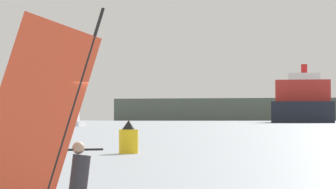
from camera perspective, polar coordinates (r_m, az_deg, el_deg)
windsurfer at (r=14.00m, az=-7.40°, el=-5.17°), size 3.56×1.45×3.93m
cargo_ship at (r=450.60m, az=9.74°, el=-0.87°), size 70.49×180.34×37.21m
channel_buoy at (r=42.53m, az=-2.85°, el=-3.20°), size 1.04×1.04×1.78m
small_sailboat at (r=202.53m, az=-6.57°, el=-2.06°), size 4.57×6.66×8.27m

